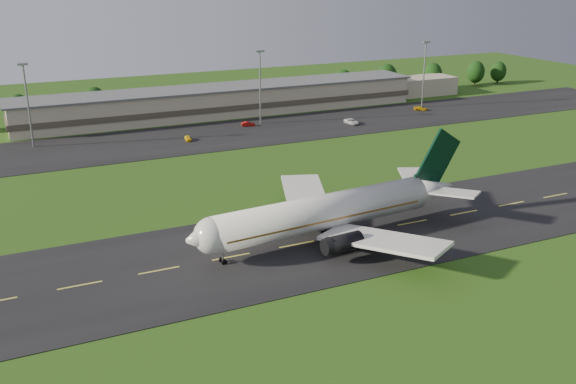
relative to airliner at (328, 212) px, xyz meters
name	(u,v)px	position (x,y,z in m)	size (l,w,h in m)	color
ground	(412,223)	(16.53, -0.08, -4.66)	(360.00, 360.00, 0.00)	#214010
taxiway	(413,223)	(16.53, -0.08, -4.61)	(220.00, 30.00, 0.10)	black
apron	(255,131)	(16.53, 71.92, -4.61)	(260.00, 30.00, 0.10)	black
airliner	(328,212)	(0.00, 0.00, 0.00)	(51.27, 42.02, 15.57)	silver
terminal	(244,99)	(22.93, 96.11, -0.67)	(145.00, 16.00, 8.40)	tan
light_mast_west	(27,95)	(-38.47, 79.92, 8.08)	(2.40, 1.20, 20.35)	gray
light_mast_centre	(260,78)	(21.53, 79.92, 8.08)	(2.40, 1.20, 20.35)	gray
light_mast_east	(424,66)	(76.53, 79.92, 8.08)	(2.40, 1.20, 20.35)	gray
tree_line	(300,86)	(46.29, 105.75, 0.27)	(196.44, 8.71, 10.01)	black
service_vehicle_a	(188,138)	(-2.47, 69.99, -3.96)	(1.43, 3.56, 1.21)	yellow
service_vehicle_b	(248,124)	(17.10, 78.25, -3.93)	(1.33, 3.81, 1.25)	maroon
service_vehicle_c	(352,121)	(44.37, 68.47, -3.84)	(2.39, 5.17, 1.44)	silver
service_vehicle_d	(421,108)	(72.86, 75.45, -3.94)	(1.75, 4.31, 1.25)	#C18E0B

